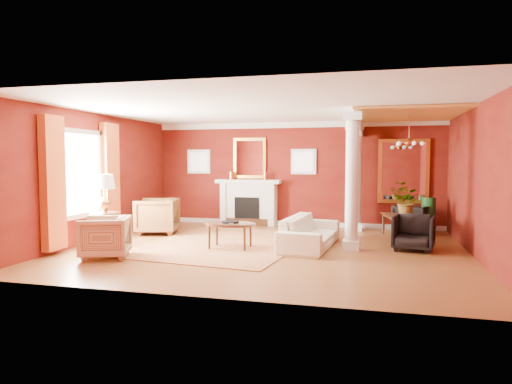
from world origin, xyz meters
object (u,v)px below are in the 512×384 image
(sofa, at_px, (310,227))
(side_table, at_px, (104,198))
(armchair_stripe, at_px, (105,235))
(dining_table, at_px, (408,221))
(coffee_table, at_px, (230,225))
(armchair_leopard, at_px, (157,214))

(sofa, relative_size, side_table, 1.46)
(armchair_stripe, bearing_deg, dining_table, 101.12)
(dining_table, bearing_deg, coffee_table, 106.88)
(armchair_stripe, bearing_deg, side_table, -168.36)
(sofa, bearing_deg, side_table, 107.33)
(armchair_leopard, height_order, side_table, side_table)
(armchair_leopard, height_order, coffee_table, armchair_leopard)
(side_table, bearing_deg, dining_table, 21.01)
(sofa, relative_size, dining_table, 1.46)
(sofa, xyz_separation_m, dining_table, (2.07, 1.52, -0.01))
(sofa, height_order, side_table, side_table)
(armchair_leopard, bearing_deg, side_table, -25.14)
(dining_table, bearing_deg, armchair_leopard, 84.12)
(armchair_stripe, distance_m, side_table, 1.42)
(armchair_leopard, distance_m, dining_table, 6.05)
(coffee_table, distance_m, side_table, 2.78)
(sofa, distance_m, dining_table, 2.57)
(armchair_stripe, xyz_separation_m, side_table, (-0.69, 1.09, 0.61))
(armchair_leopard, distance_m, side_table, 1.85)
(armchair_stripe, distance_m, coffee_table, 2.48)
(armchair_stripe, xyz_separation_m, coffee_table, (2.01, 1.45, 0.06))
(sofa, height_order, coffee_table, sofa)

